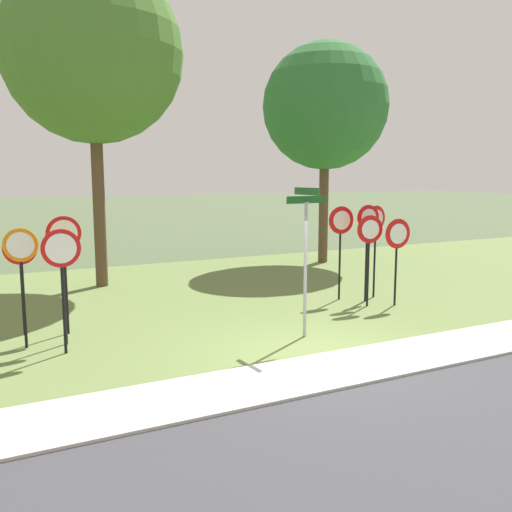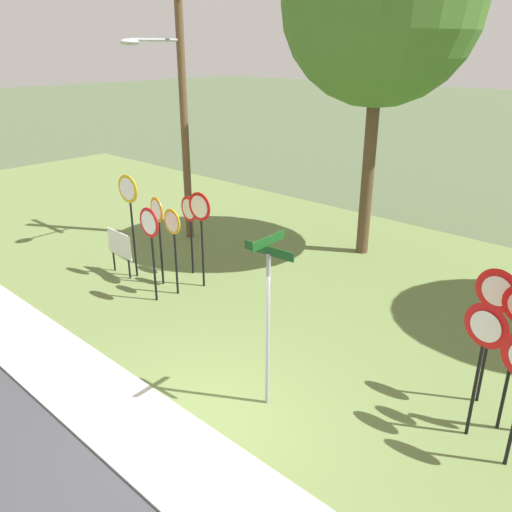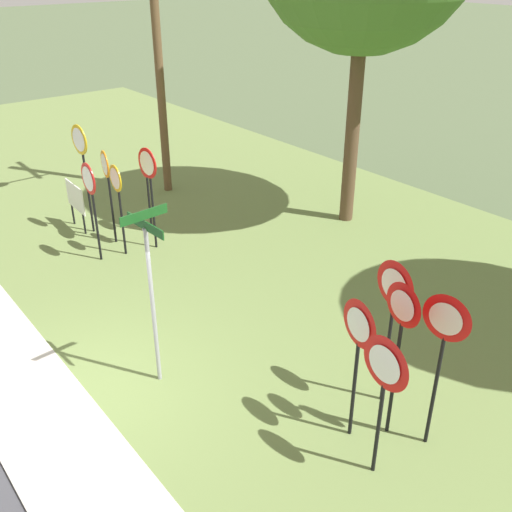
{
  "view_description": "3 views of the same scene",
  "coord_description": "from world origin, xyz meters",
  "views": [
    {
      "loc": [
        -5.69,
        -8.54,
        3.45
      ],
      "look_at": [
        0.07,
        2.71,
        1.58
      ],
      "focal_mm": 38.99,
      "sensor_mm": 36.0,
      "label": 1
    },
    {
      "loc": [
        5.36,
        -4.55,
        5.89
      ],
      "look_at": [
        -1.45,
        2.86,
        1.82
      ],
      "focal_mm": 36.33,
      "sensor_mm": 36.0,
      "label": 2
    },
    {
      "loc": [
        7.54,
        -2.49,
        6.53
      ],
      "look_at": [
        0.46,
        3.21,
        1.75
      ],
      "focal_mm": 40.64,
      "sensor_mm": 36.0,
      "label": 3
    }
  ],
  "objects": [
    {
      "name": "stop_sign_near_right",
      "position": [
        -4.02,
        3.6,
        1.89
      ],
      "size": [
        0.73,
        0.11,
        2.54
      ],
      "rotation": [
        0.0,
        0.0,
        0.06
      ],
      "color": "black",
      "rests_on": "grass_median"
    },
    {
      "name": "ground_plane",
      "position": [
        0.0,
        0.0,
        0.0
      ],
      "size": [
        160.0,
        160.0,
        0.0
      ],
      "primitive_type": "plane",
      "color": "#4C5B3D"
    },
    {
      "name": "sidewalk_strip",
      "position": [
        0.0,
        -0.8,
        0.03
      ],
      "size": [
        44.0,
        1.6,
        0.06
      ],
      "primitive_type": "cube",
      "color": "#BCB7AD",
      "rests_on": "ground_plane"
    },
    {
      "name": "stop_sign_far_left",
      "position": [
        -4.26,
        2.24,
        1.78
      ],
      "size": [
        0.72,
        0.1,
        2.4
      ],
      "rotation": [
        0.0,
        0.0,
        -0.03
      ],
      "color": "black",
      "rests_on": "grass_median"
    },
    {
      "name": "yield_sign_far_right",
      "position": [
        3.13,
        3.67,
        1.95
      ],
      "size": [
        0.75,
        0.13,
        2.56
      ],
      "rotation": [
        0.0,
        0.0,
        -0.12
      ],
      "color": "black",
      "rests_on": "grass_median"
    },
    {
      "name": "stop_sign_center_tall",
      "position": [
        -4.17,
        2.84,
        1.65
      ],
      "size": [
        0.63,
        0.1,
        2.26
      ],
      "rotation": [
        0.0,
        0.0,
        -0.06
      ],
      "color": "black",
      "rests_on": "grass_median"
    },
    {
      "name": "yield_sign_near_left",
      "position": [
        3.65,
        3.19,
        1.97
      ],
      "size": [
        0.65,
        0.13,
        2.6
      ],
      "rotation": [
        0.0,
        0.0,
        -0.14
      ],
      "color": "black",
      "rests_on": "grass_median"
    },
    {
      "name": "yield_sign_near_right",
      "position": [
        4.16,
        3.46,
        1.94
      ],
      "size": [
        0.69,
        0.14,
        2.56
      ],
      "rotation": [
        0.0,
        0.0,
        0.15
      ],
      "color": "black",
      "rests_on": "grass_median"
    },
    {
      "name": "stop_sign_far_center",
      "position": [
        -4.91,
        2.96,
        1.75
      ],
      "size": [
        0.64,
        0.15,
        2.38
      ],
      "rotation": [
        0.0,
        0.0,
        -0.2
      ],
      "color": "black",
      "rests_on": "grass_median"
    },
    {
      "name": "street_name_post",
      "position": [
        0.41,
        1.13,
        1.9
      ],
      "size": [
        0.96,
        0.82,
        3.14
      ],
      "rotation": [
        0.0,
        0.0,
        0.07
      ],
      "color": "#9EA0A8",
      "rests_on": "grass_median"
    },
    {
      "name": "grass_median",
      "position": [
        0.0,
        6.0,
        0.02
      ],
      "size": [
        44.0,
        12.0,
        0.04
      ],
      "primitive_type": "cube",
      "color": "olive",
      "rests_on": "ground_plane"
    },
    {
      "name": "yield_sign_center",
      "position": [
        4.02,
        2.43,
        1.73
      ],
      "size": [
        0.77,
        0.11,
        2.28
      ],
      "rotation": [
        0.0,
        0.0,
        -0.07
      ],
      "color": "black",
      "rests_on": "grass_median"
    },
    {
      "name": "stop_sign_far_right",
      "position": [
        -5.85,
        2.79,
        2.11
      ],
      "size": [
        0.74,
        0.11,
        2.83
      ],
      "rotation": [
        0.0,
        0.0,
        0.07
      ],
      "color": "black",
      "rests_on": "grass_median"
    },
    {
      "name": "notice_board",
      "position": [
        -6.23,
        2.6,
        0.87
      ],
      "size": [
        1.1,
        0.08,
        1.25
      ],
      "rotation": [
        0.0,
        0.0,
        -0.03
      ],
      "color": "black",
      "rests_on": "grass_median"
    },
    {
      "name": "utility_pole",
      "position": [
        -7.23,
        5.77,
        4.57
      ],
      "size": [
        2.1,
        2.15,
        8.38
      ],
      "color": "brown",
      "rests_on": "grass_median"
    },
    {
      "name": "yield_sign_far_left",
      "position": [
        3.33,
        2.7,
        1.8
      ],
      "size": [
        0.71,
        0.16,
        2.37
      ],
      "rotation": [
        0.0,
        0.0,
        -0.18
      ],
      "color": "black",
      "rests_on": "grass_median"
    },
    {
      "name": "stop_sign_near_left",
      "position": [
        -4.86,
        3.95,
        1.63
      ],
      "size": [
        0.68,
        0.12,
        2.21
      ],
      "rotation": [
        0.0,
        0.0,
        -0.12
      ],
      "color": "black",
      "rests_on": "grass_median"
    }
  ]
}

